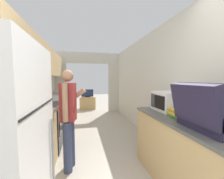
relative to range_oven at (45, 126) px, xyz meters
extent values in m
cube|color=silver|center=(-0.34, -0.42, 0.79)|extent=(0.06, 7.75, 2.50)
cube|color=tan|center=(-0.15, 0.61, 1.39)|extent=(0.32, 3.99, 0.68)
cube|color=silver|center=(2.34, -0.42, 0.79)|extent=(0.06, 7.75, 2.50)
cube|color=silver|center=(-0.18, 2.89, 0.56)|extent=(0.65, 0.06, 2.05)
cube|color=silver|center=(2.18, 2.89, 0.56)|extent=(0.65, 0.06, 2.05)
cube|color=silver|center=(1.00, 2.89, 1.81)|extent=(3.01, 0.06, 0.45)
cube|color=tan|center=(-0.01, -0.88, -0.02)|extent=(0.60, 1.03, 0.88)
cube|color=#565651|center=(-0.01, -0.88, 0.43)|extent=(0.62, 1.04, 0.03)
cube|color=tan|center=(-0.01, 1.48, -0.02)|extent=(0.60, 2.24, 0.88)
cube|color=#565651|center=(-0.01, 1.49, 0.43)|extent=(0.62, 2.25, 0.03)
cube|color=#9EA3A8|center=(-0.01, -0.75, 0.45)|extent=(0.42, 0.44, 0.00)
cube|color=tan|center=(2.01, -1.46, -0.02)|extent=(0.60, 1.55, 0.88)
cube|color=#565651|center=(2.01, -1.46, 0.43)|extent=(0.62, 1.58, 0.03)
cube|color=black|center=(0.44, -1.81, 0.75)|extent=(0.01, 0.77, 0.01)
cylinder|color=#99999E|center=(0.45, -1.55, 0.25)|extent=(0.02, 0.02, 0.68)
cube|color=black|center=(0.00, 0.00, -0.01)|extent=(0.62, 0.73, 0.92)
cube|color=black|center=(0.32, 0.00, -0.01)|extent=(0.01, 0.49, 0.27)
cylinder|color=#B7B7BC|center=(0.34, 0.00, 0.22)|extent=(0.02, 0.58, 0.02)
cube|color=black|center=(-0.29, 0.00, 0.52)|extent=(0.04, 0.73, 0.14)
cylinder|color=#232328|center=(0.13, -0.16, 0.45)|extent=(0.16, 0.16, 0.01)
cylinder|color=#232328|center=(0.13, 0.16, 0.45)|extent=(0.16, 0.16, 0.01)
cylinder|color=#232328|center=(-0.12, -0.16, 0.45)|extent=(0.16, 0.16, 0.01)
cylinder|color=#232328|center=(-0.12, 0.16, 0.45)|extent=(0.16, 0.16, 0.01)
cylinder|color=#384266|center=(0.51, -0.84, -0.08)|extent=(0.15, 0.15, 0.78)
cylinder|color=#384266|center=(0.55, -0.67, -0.08)|extent=(0.15, 0.15, 0.78)
cube|color=maroon|center=(0.53, -0.75, 0.61)|extent=(0.25, 0.25, 0.58)
cylinder|color=tan|center=(0.50, -0.90, 0.62)|extent=(0.09, 0.09, 0.55)
cylinder|color=tan|center=(0.56, -0.61, 0.62)|extent=(0.51, 0.18, 0.38)
sphere|color=tan|center=(0.53, -0.75, 1.01)|extent=(0.18, 0.18, 0.18)
cube|color=#231E38|center=(2.01, -1.83, 0.55)|extent=(0.39, 0.53, 0.20)
cube|color=#231E38|center=(1.80, -1.83, 0.73)|extent=(0.19, 0.53, 0.40)
cube|color=#2D2D33|center=(2.01, -1.55, 0.70)|extent=(0.23, 0.02, 0.10)
cube|color=white|center=(2.09, -1.01, 0.60)|extent=(0.39, 0.46, 0.30)
cube|color=black|center=(1.90, -1.06, 0.60)|extent=(0.01, 0.28, 0.21)
cube|color=#38383D|center=(1.90, -0.85, 0.60)|extent=(0.01, 0.09, 0.22)
cube|color=#33894C|center=(2.01, -1.41, 0.47)|extent=(0.22, 0.26, 0.03)
cube|color=gold|center=(1.99, -1.42, 0.50)|extent=(0.24, 0.30, 0.03)
cube|color=#C67028|center=(2.00, -1.41, 0.53)|extent=(0.21, 0.26, 0.02)
cube|color=gold|center=(1.98, -1.41, 0.55)|extent=(0.18, 0.29, 0.02)
cube|color=tan|center=(0.98, 3.59, -0.18)|extent=(0.73, 0.42, 0.57)
cube|color=black|center=(0.98, 3.55, 0.12)|extent=(0.24, 0.16, 0.02)
cube|color=black|center=(0.98, 3.55, 0.29)|extent=(0.55, 0.04, 0.33)
cube|color=navy|center=(0.98, 3.52, 0.29)|extent=(0.51, 0.01, 0.29)
camera|label=1|loc=(0.74, -2.93, 0.96)|focal=22.00mm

